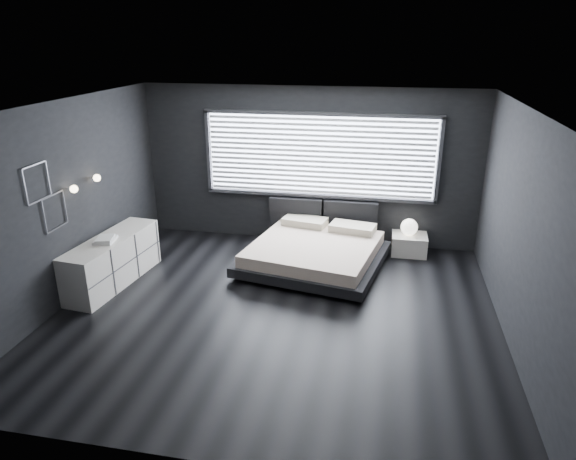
# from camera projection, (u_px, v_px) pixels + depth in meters

# --- Properties ---
(room) EXTENTS (6.04, 6.00, 2.80)m
(room) POSITION_uv_depth(u_px,v_px,m) (275.00, 217.00, 6.64)
(room) COLOR black
(room) RESTS_ON ground
(window) EXTENTS (4.14, 0.09, 1.52)m
(window) POSITION_uv_depth(u_px,v_px,m) (319.00, 156.00, 9.00)
(window) COLOR white
(window) RESTS_ON ground
(headboard) EXTENTS (1.96, 0.16, 0.52)m
(headboard) POSITION_uv_depth(u_px,v_px,m) (323.00, 213.00, 9.30)
(headboard) COLOR black
(headboard) RESTS_ON ground
(sconce_near) EXTENTS (0.18, 0.11, 0.11)m
(sconce_near) POSITION_uv_depth(u_px,v_px,m) (74.00, 189.00, 7.13)
(sconce_near) COLOR silver
(sconce_near) RESTS_ON ground
(sconce_far) EXTENTS (0.18, 0.11, 0.11)m
(sconce_far) POSITION_uv_depth(u_px,v_px,m) (97.00, 178.00, 7.68)
(sconce_far) COLOR silver
(sconce_far) RESTS_ON ground
(wall_art_upper) EXTENTS (0.01, 0.48, 0.48)m
(wall_art_upper) POSITION_uv_depth(u_px,v_px,m) (37.00, 183.00, 6.50)
(wall_art_upper) COLOR #47474C
(wall_art_upper) RESTS_ON ground
(wall_art_lower) EXTENTS (0.01, 0.48, 0.48)m
(wall_art_lower) POSITION_uv_depth(u_px,v_px,m) (55.00, 212.00, 6.90)
(wall_art_lower) COLOR #47474C
(wall_art_lower) RESTS_ON ground
(bed) EXTENTS (2.49, 2.41, 0.55)m
(bed) POSITION_uv_depth(u_px,v_px,m) (315.00, 252.00, 8.45)
(bed) COLOR black
(bed) RESTS_ON ground
(nightstand) EXTENTS (0.60, 0.50, 0.35)m
(nightstand) POSITION_uv_depth(u_px,v_px,m) (409.00, 244.00, 8.97)
(nightstand) COLOR silver
(nightstand) RESTS_ON ground
(orb_lamp) EXTENTS (0.29, 0.29, 0.29)m
(orb_lamp) POSITION_uv_depth(u_px,v_px,m) (409.00, 227.00, 8.86)
(orb_lamp) COLOR white
(orb_lamp) RESTS_ON nightstand
(dresser) EXTENTS (0.72, 1.90, 0.74)m
(dresser) POSITION_uv_depth(u_px,v_px,m) (113.00, 261.00, 7.85)
(dresser) COLOR silver
(dresser) RESTS_ON ground
(book_stack) EXTENTS (0.32, 0.39, 0.07)m
(book_stack) POSITION_uv_depth(u_px,v_px,m) (105.00, 239.00, 7.58)
(book_stack) COLOR silver
(book_stack) RESTS_ON dresser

